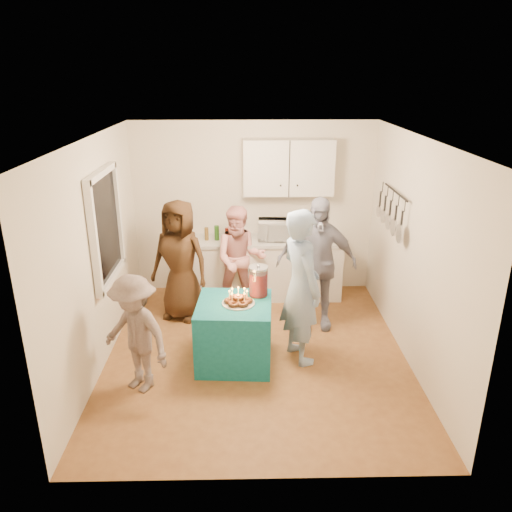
{
  "coord_description": "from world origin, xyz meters",
  "views": [
    {
      "loc": [
        -0.12,
        -5.31,
        3.27
      ],
      "look_at": [
        0.0,
        0.35,
        1.15
      ],
      "focal_mm": 35.0,
      "sensor_mm": 36.0,
      "label": 1
    }
  ],
  "objects_px": {
    "woman_back_left": "(180,260)",
    "woman_back_right": "(316,264)",
    "woman_back_center": "(240,259)",
    "child_near_left": "(135,334)",
    "party_table": "(235,333)",
    "man_birthday": "(301,287)",
    "punch_jar": "(258,282)",
    "microwave": "(276,230)",
    "counter": "(267,269)"
  },
  "relations": [
    {
      "from": "punch_jar",
      "to": "woman_back_center",
      "type": "height_order",
      "value": "woman_back_center"
    },
    {
      "from": "woman_back_center",
      "to": "child_near_left",
      "type": "height_order",
      "value": "woman_back_center"
    },
    {
      "from": "woman_back_center",
      "to": "punch_jar",
      "type": "bearing_deg",
      "value": -80.57
    },
    {
      "from": "woman_back_left",
      "to": "child_near_left",
      "type": "xyz_separation_m",
      "value": [
        -0.27,
        -1.7,
        -0.18
      ]
    },
    {
      "from": "microwave",
      "to": "woman_back_left",
      "type": "distance_m",
      "value": 1.51
    },
    {
      "from": "counter",
      "to": "man_birthday",
      "type": "relative_size",
      "value": 1.19
    },
    {
      "from": "microwave",
      "to": "party_table",
      "type": "height_order",
      "value": "microwave"
    },
    {
      "from": "counter",
      "to": "woman_back_left",
      "type": "bearing_deg",
      "value": -151.49
    },
    {
      "from": "woman_back_left",
      "to": "counter",
      "type": "bearing_deg",
      "value": 48.64
    },
    {
      "from": "woman_back_left",
      "to": "woman_back_center",
      "type": "distance_m",
      "value": 0.85
    },
    {
      "from": "punch_jar",
      "to": "man_birthday",
      "type": "relative_size",
      "value": 0.18
    },
    {
      "from": "microwave",
      "to": "punch_jar",
      "type": "relative_size",
      "value": 1.54
    },
    {
      "from": "counter",
      "to": "punch_jar",
      "type": "distance_m",
      "value": 1.71
    },
    {
      "from": "child_near_left",
      "to": "punch_jar",
      "type": "bearing_deg",
      "value": 63.37
    },
    {
      "from": "party_table",
      "to": "child_near_left",
      "type": "height_order",
      "value": "child_near_left"
    },
    {
      "from": "man_birthday",
      "to": "woman_back_center",
      "type": "height_order",
      "value": "man_birthday"
    },
    {
      "from": "party_table",
      "to": "woman_back_center",
      "type": "relative_size",
      "value": 0.56
    },
    {
      "from": "woman_back_right",
      "to": "child_near_left",
      "type": "xyz_separation_m",
      "value": [
        -2.09,
        -1.39,
        -0.23
      ]
    },
    {
      "from": "woman_back_right",
      "to": "party_table",
      "type": "bearing_deg",
      "value": -137.93
    },
    {
      "from": "party_table",
      "to": "punch_jar",
      "type": "distance_m",
      "value": 0.66
    },
    {
      "from": "child_near_left",
      "to": "woman_back_left",
      "type": "bearing_deg",
      "value": 114.99
    },
    {
      "from": "woman_back_center",
      "to": "woman_back_right",
      "type": "relative_size",
      "value": 0.85
    },
    {
      "from": "party_table",
      "to": "microwave",
      "type": "bearing_deg",
      "value": 72.47
    },
    {
      "from": "woman_back_left",
      "to": "child_near_left",
      "type": "height_order",
      "value": "woman_back_left"
    },
    {
      "from": "party_table",
      "to": "woman_back_left",
      "type": "relative_size",
      "value": 0.51
    },
    {
      "from": "microwave",
      "to": "punch_jar",
      "type": "bearing_deg",
      "value": -98.49
    },
    {
      "from": "counter",
      "to": "woman_back_right",
      "type": "height_order",
      "value": "woman_back_right"
    },
    {
      "from": "party_table",
      "to": "woman_back_center",
      "type": "xyz_separation_m",
      "value": [
        0.06,
        1.4,
        0.38
      ]
    },
    {
      "from": "party_table",
      "to": "woman_back_center",
      "type": "height_order",
      "value": "woman_back_center"
    },
    {
      "from": "counter",
      "to": "punch_jar",
      "type": "height_order",
      "value": "punch_jar"
    },
    {
      "from": "microwave",
      "to": "woman_back_center",
      "type": "height_order",
      "value": "woman_back_center"
    },
    {
      "from": "punch_jar",
      "to": "man_birthday",
      "type": "distance_m",
      "value": 0.51
    },
    {
      "from": "microwave",
      "to": "party_table",
      "type": "distance_m",
      "value": 2.05
    },
    {
      "from": "man_birthday",
      "to": "woman_back_left",
      "type": "height_order",
      "value": "man_birthday"
    },
    {
      "from": "party_table",
      "to": "woman_back_right",
      "type": "relative_size",
      "value": 0.47
    },
    {
      "from": "woman_back_left",
      "to": "woman_back_right",
      "type": "height_order",
      "value": "woman_back_right"
    },
    {
      "from": "man_birthday",
      "to": "woman_back_center",
      "type": "bearing_deg",
      "value": 5.77
    },
    {
      "from": "microwave",
      "to": "woman_back_center",
      "type": "distance_m",
      "value": 0.75
    },
    {
      "from": "punch_jar",
      "to": "woman_back_center",
      "type": "xyz_separation_m",
      "value": [
        -0.23,
        1.18,
        -0.17
      ]
    },
    {
      "from": "microwave",
      "to": "woman_back_right",
      "type": "xyz_separation_m",
      "value": [
        0.47,
        -0.98,
        -0.16
      ]
    },
    {
      "from": "man_birthday",
      "to": "woman_back_left",
      "type": "xyz_separation_m",
      "value": [
        -1.53,
        1.11,
        -0.09
      ]
    },
    {
      "from": "man_birthday",
      "to": "party_table",
      "type": "bearing_deg",
      "value": 72.97
    },
    {
      "from": "microwave",
      "to": "woman_back_left",
      "type": "height_order",
      "value": "woman_back_left"
    },
    {
      "from": "woman_back_center",
      "to": "child_near_left",
      "type": "bearing_deg",
      "value": -120.9
    },
    {
      "from": "punch_jar",
      "to": "child_near_left",
      "type": "xyz_separation_m",
      "value": [
        -1.31,
        -0.74,
        -0.27
      ]
    },
    {
      "from": "punch_jar",
      "to": "woman_back_left",
      "type": "distance_m",
      "value": 1.42
    },
    {
      "from": "party_table",
      "to": "man_birthday",
      "type": "height_order",
      "value": "man_birthday"
    },
    {
      "from": "woman_back_right",
      "to": "counter",
      "type": "bearing_deg",
      "value": 123.85
    },
    {
      "from": "party_table",
      "to": "punch_jar",
      "type": "relative_size",
      "value": 2.5
    },
    {
      "from": "woman_back_left",
      "to": "woman_back_right",
      "type": "bearing_deg",
      "value": 10.31
    }
  ]
}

